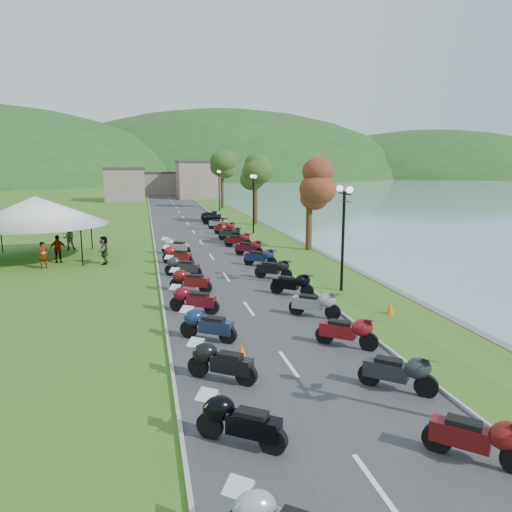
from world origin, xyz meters
TOP-DOWN VIEW (x-y plane):
  - road at (0.00, 40.00)m, footprint 7.00×120.00m
  - hills_backdrop at (0.00, 200.00)m, footprint 360.00×120.00m
  - far_building at (-2.00, 85.00)m, footprint 18.00×16.00m
  - moto_row_left at (-2.23, 10.91)m, footprint 2.60×39.22m
  - moto_row_right at (2.39, 26.07)m, footprint 2.60×46.07m
  - vendor_tent_main at (-10.88, 29.90)m, footprint 5.92×5.92m
  - tree_lakeside at (7.07, 29.17)m, footprint 2.48×2.48m
  - pedestrian_a at (-10.04, 26.66)m, footprint 0.71×0.68m
  - pedestrian_b at (-9.47, 32.97)m, footprint 0.87×0.57m
  - traffic_cone_near at (-1.32, 10.84)m, footprint 0.32×0.32m

SIDE VIEW (x-z plane):
  - hills_backdrop at x=0.00m, z-range -38.00..38.00m
  - pedestrian_a at x=-10.04m, z-range -0.79..0.79m
  - pedestrian_b at x=-9.47m, z-range -0.83..0.83m
  - road at x=0.00m, z-range 0.00..0.02m
  - traffic_cone_near at x=-1.32m, z-range 0.00..0.50m
  - moto_row_left at x=-2.23m, z-range 0.00..1.10m
  - moto_row_right at x=2.39m, z-range 0.00..1.10m
  - vendor_tent_main at x=-10.88m, z-range 0.00..4.00m
  - far_building at x=-2.00m, z-range 0.00..5.00m
  - tree_lakeside at x=7.07m, z-range 0.00..6.89m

